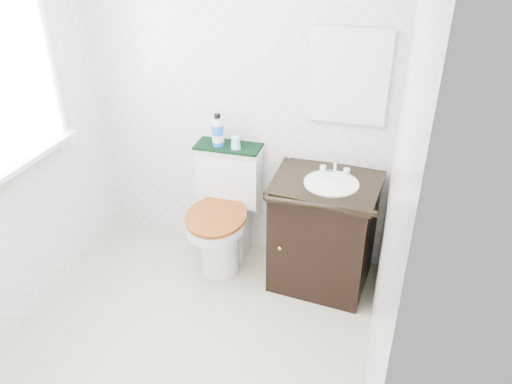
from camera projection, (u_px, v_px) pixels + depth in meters
The scene contains 13 objects.
floor at pixel (185, 349), 3.10m from camera, with size 2.40×2.40×0.00m, color #BBB397.
wall_back at pixel (239, 102), 3.52m from camera, with size 2.40×2.40×0.00m, color silver.
wall_front at pixel (2, 358), 1.51m from camera, with size 2.40×2.40×0.00m, color silver.
wall_right at pixel (392, 210), 2.25m from camera, with size 2.40×2.40×0.00m, color silver.
window at pixel (6, 80), 2.80m from camera, with size 0.02×0.70×0.90m, color white.
mirror at pixel (348, 77), 3.20m from camera, with size 0.50×0.02×0.60m, color silver.
toilet at pixel (225, 216), 3.73m from camera, with size 0.49×0.67×0.89m.
vanity at pixel (324, 230), 3.48m from camera, with size 0.75×0.66×0.92m.
trash_bin at pixel (231, 234), 3.97m from camera, with size 0.21×0.19×0.26m.
towel at pixel (228, 146), 3.58m from camera, with size 0.48×0.22×0.02m, color black.
mouthwash_bottle at pixel (218, 131), 3.53m from camera, with size 0.08×0.08×0.24m.
cup at pixel (236, 143), 3.51m from camera, with size 0.07×0.07×0.09m, color #8FC6EA.
soap_bar at pixel (330, 171), 3.40m from camera, with size 0.07×0.04×0.02m, color #1A7E74.
Camera 1 is at (1.03, -2.02, 2.38)m, focal length 35.00 mm.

